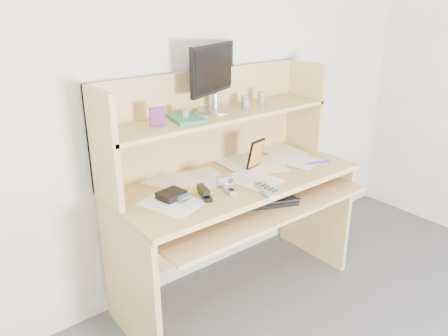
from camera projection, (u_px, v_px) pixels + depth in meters
back_wall at (201, 78)px, 2.45m from camera, size 3.60×0.04×2.50m
desk at (228, 182)px, 2.48m from camera, size 1.40×0.70×1.30m
paper_clutter at (237, 177)px, 2.39m from camera, size 1.32×0.54×0.01m
keyboard at (252, 201)px, 2.31m from camera, size 0.49×0.34×0.03m
tv_remote at (267, 190)px, 2.20m from camera, size 0.12×0.20×0.02m
flip_phone at (230, 190)px, 2.20m from camera, size 0.05×0.08×0.02m
stapler at (205, 192)px, 2.15m from camera, size 0.09×0.15×0.04m
wallet at (171, 195)px, 2.14m from camera, size 0.14×0.12×0.03m
sticky_note_pad at (192, 190)px, 2.22m from camera, size 0.08×0.08×0.01m
digital_camera at (225, 181)px, 2.27m from camera, size 0.09×0.05×0.05m
game_case at (256, 154)px, 2.49m from camera, size 0.12×0.04×0.17m
blue_pen at (318, 162)px, 2.59m from camera, size 0.15×0.04×0.01m
card_box at (157, 117)px, 2.13m from camera, size 0.07×0.04×0.09m
shelf_book at (186, 119)px, 2.24m from camera, size 0.18×0.23×0.02m
chip_stack_a at (185, 116)px, 2.23m from camera, size 0.04×0.04×0.05m
chip_stack_b at (245, 101)px, 2.52m from camera, size 0.05×0.05×0.06m
chip_stack_c at (246, 104)px, 2.48m from camera, size 0.05×0.05×0.05m
chip_stack_d at (261, 98)px, 2.57m from camera, size 0.05×0.05×0.08m
monitor at (213, 76)px, 2.37m from camera, size 0.40×0.22×0.36m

